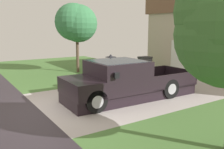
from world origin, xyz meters
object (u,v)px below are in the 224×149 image
Objects in this scene: person_with_hat at (111,70)px; pickup_truck at (121,82)px; handbag at (108,90)px; wheeled_trash_bin at (145,65)px; neighbor_tree at (76,23)px.

pickup_truck is at bearing 9.28° from person_with_hat.
wheeled_trash_bin is at bearing 119.44° from handbag.
person_with_hat reaches higher than handbag.
wheeled_trash_bin is (-2.35, 4.16, 0.48)m from handbag.
wheeled_trash_bin is at bearing 143.46° from person_with_hat.
handbag is at bearing -11.38° from neighbor_tree.
neighbor_tree is 5.11m from wheeled_trash_bin.
pickup_truck is at bearing -5.52° from handbag.
pickup_truck is 1.34m from person_with_hat.
neighbor_tree reaches higher than pickup_truck.
person_with_hat reaches higher than wheeled_trash_bin.
neighbor_tree is at bearing -8.51° from pickup_truck.
handbag is at bearing -3.67° from pickup_truck.
pickup_truck is at bearing -50.43° from wheeled_trash_bin.
person_with_hat is 1.50× the size of wheeled_trash_bin.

